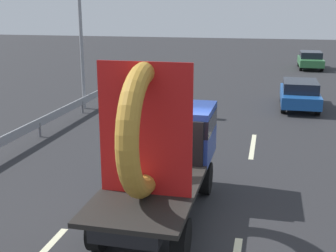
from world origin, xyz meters
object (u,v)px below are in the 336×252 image
at_px(distant_sedan, 300,93).
at_px(traffic_light, 80,16).
at_px(oncoming_car, 310,60).
at_px(flatbed_truck, 163,144).

relative_size(distant_sedan, traffic_light, 0.61).
bearing_deg(distant_sedan, oncoming_car, 83.77).
height_order(traffic_light, oncoming_car, traffic_light).
xyz_separation_m(distant_sedan, traffic_light, (-10.07, -2.44, 3.61)).
height_order(flatbed_truck, traffic_light, traffic_light).
distance_m(distant_sedan, oncoming_car, 14.71).
bearing_deg(distant_sedan, traffic_light, -166.40).
bearing_deg(traffic_light, flatbed_truck, -57.29).
xyz_separation_m(flatbed_truck, traffic_light, (-6.28, 9.77, 2.66)).
height_order(distant_sedan, traffic_light, traffic_light).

